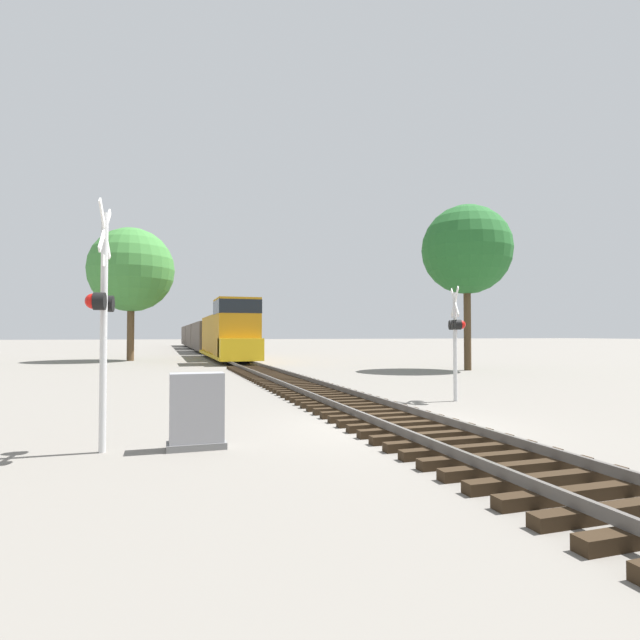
# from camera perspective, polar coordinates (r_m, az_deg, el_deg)

# --- Properties ---
(ground_plane) EXTENTS (400.00, 400.00, 0.00)m
(ground_plane) POSITION_cam_1_polar(r_m,az_deg,el_deg) (11.39, 8.88, -11.97)
(ground_plane) COLOR slate
(rail_track_bed) EXTENTS (2.60, 160.00, 0.31)m
(rail_track_bed) POSITION_cam_1_polar(r_m,az_deg,el_deg) (11.37, 8.87, -11.30)
(rail_track_bed) COLOR black
(rail_track_bed) RESTS_ON ground
(freight_train) EXTENTS (2.87, 63.62, 4.52)m
(freight_train) POSITION_cam_1_polar(r_m,az_deg,el_deg) (62.37, -13.15, -1.79)
(freight_train) COLOR #B77A14
(freight_train) RESTS_ON ground
(crossing_signal_near) EXTENTS (0.40, 1.01, 4.34)m
(crossing_signal_near) POSITION_cam_1_polar(r_m,az_deg,el_deg) (9.49, -23.62, 1.02)
(crossing_signal_near) COLOR silver
(crossing_signal_near) RESTS_ON ground
(crossing_signal_far) EXTENTS (0.58, 1.00, 3.50)m
(crossing_signal_far) POSITION_cam_1_polar(r_m,az_deg,el_deg) (15.86, 15.29, -1.13)
(crossing_signal_far) COLOR silver
(crossing_signal_far) RESTS_ON ground
(relay_cabinet) EXTENTS (1.03, 0.51, 1.35)m
(relay_cabinet) POSITION_cam_1_polar(r_m,az_deg,el_deg) (9.34, -13.91, -10.10)
(relay_cabinet) COLOR slate
(relay_cabinet) RESTS_ON ground
(tree_far_right) EXTENTS (5.10, 5.10, 9.45)m
(tree_far_right) POSITION_cam_1_polar(r_m,az_deg,el_deg) (30.01, 16.43, 7.68)
(tree_far_right) COLOR #473521
(tree_far_right) RESTS_ON ground
(tree_mid_background) EXTENTS (6.49, 6.49, 10.29)m
(tree_mid_background) POSITION_cam_1_polar(r_m,az_deg,el_deg) (41.45, -20.77, 5.36)
(tree_mid_background) COLOR brown
(tree_mid_background) RESTS_ON ground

